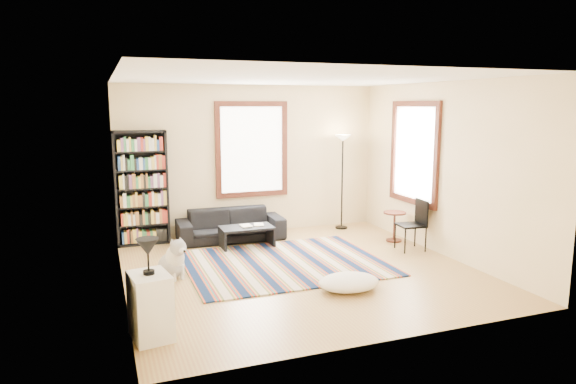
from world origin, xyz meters
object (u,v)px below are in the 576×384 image
object	(u,v)px
bookshelf	(141,188)
coffee_table	(247,237)
floor_lamp	(342,182)
dog	(171,257)
floor_cushion	(349,282)
side_table	(394,227)
white_cabinet	(150,306)
sofa	(231,225)
folding_chair	(411,225)

from	to	relation	value
bookshelf	coffee_table	xyz separation A→B (m)	(1.66, -0.83, -0.82)
floor_lamp	dog	xyz separation A→B (m)	(-3.58, -1.83, -0.64)
floor_cushion	floor_lamp	bearing A→B (deg)	65.45
floor_cushion	side_table	size ratio (longest dim) A/B	1.55
bookshelf	dog	distance (m)	2.13
bookshelf	coffee_table	size ratio (longest dim) A/B	2.22
side_table	white_cabinet	xyz separation A→B (m)	(-4.50, -2.49, 0.08)
floor_cushion	white_cabinet	size ratio (longest dim) A/B	1.20
bookshelf	floor_lamp	xyz separation A→B (m)	(3.80, -0.17, -0.07)
sofa	white_cabinet	xyz separation A→B (m)	(-1.76, -3.61, 0.07)
dog	white_cabinet	bearing A→B (deg)	-127.09
sofa	folding_chair	distance (m)	3.19
sofa	dog	distance (m)	2.16
white_cabinet	dog	distance (m)	1.94
floor_lamp	dog	bearing A→B (deg)	-152.95
floor_cushion	dog	world-z (taller)	dog
folding_chair	dog	distance (m)	3.99
bookshelf	dog	xyz separation A→B (m)	(0.21, -2.00, -0.71)
bookshelf	side_table	size ratio (longest dim) A/B	3.70
floor_cushion	bookshelf	bearing A→B (deg)	125.37
sofa	white_cabinet	size ratio (longest dim) A/B	2.73
floor_cushion	floor_lamp	distance (m)	3.56
floor_cushion	white_cabinet	bearing A→B (deg)	-167.94
bookshelf	floor_lamp	bearing A→B (deg)	-2.56
floor_cushion	side_table	bearing A→B (deg)	45.59
coffee_table	side_table	xyz separation A→B (m)	(2.60, -0.56, 0.09)
folding_chair	white_cabinet	distance (m)	4.84
side_table	bookshelf	bearing A→B (deg)	161.89
coffee_table	floor_lamp	world-z (taller)	floor_lamp
bookshelf	floor_cushion	size ratio (longest dim) A/B	2.39
bookshelf	folding_chair	distance (m)	4.68
white_cabinet	folding_chair	bearing A→B (deg)	14.04
folding_chair	dog	bearing A→B (deg)	-174.36
coffee_table	side_table	world-z (taller)	side_table
coffee_table	folding_chair	world-z (taller)	folding_chair
side_table	folding_chair	world-z (taller)	folding_chair
side_table	coffee_table	bearing A→B (deg)	167.80
floor_lamp	white_cabinet	bearing A→B (deg)	-137.49
coffee_table	floor_cushion	bearing A→B (deg)	-74.24
sofa	coffee_table	distance (m)	0.59
folding_chair	sofa	bearing A→B (deg)	152.88
white_cabinet	dog	size ratio (longest dim) A/B	1.19
side_table	white_cabinet	world-z (taller)	white_cabinet
sofa	floor_lamp	distance (m)	2.38
coffee_table	white_cabinet	world-z (taller)	white_cabinet
floor_cushion	dog	xyz separation A→B (m)	(-2.14, 1.32, 0.19)
bookshelf	floor_lamp	world-z (taller)	bookshelf
bookshelf	folding_chair	xyz separation A→B (m)	(4.20, -1.97, -0.57)
floor_lamp	folding_chair	world-z (taller)	floor_lamp
sofa	floor_cushion	xyz separation A→B (m)	(0.85, -3.05, -0.17)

